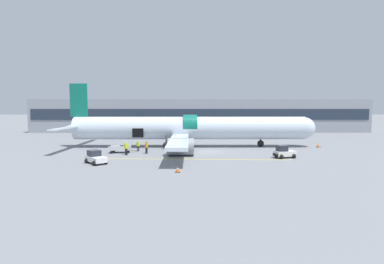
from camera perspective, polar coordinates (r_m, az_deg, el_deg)
name	(u,v)px	position (r m, az deg, el deg)	size (l,w,h in m)	color
ground_plane	(210,152)	(42.83, 3.43, -3.73)	(500.00, 500.00, 0.00)	slate
apron_marking_line	(193,159)	(36.34, 0.13, -5.21)	(24.04, 1.47, 0.01)	yellow
terminal_strip	(200,116)	(79.34, 1.56, 3.14)	(86.14, 9.41, 8.40)	gray
airplane	(187,129)	(47.65, -0.95, 0.62)	(40.27, 35.92, 10.03)	silver
baggage_tug_lead	(96,158)	(35.20, -17.88, -4.71)	(2.98, 3.11, 1.47)	white
baggage_tug_mid	(284,153)	(38.92, 17.15, -3.78)	(2.86, 2.14, 1.59)	silver
baggage_cart_loading	(121,149)	(42.76, -13.37, -3.22)	(3.83, 2.03, 0.99)	silver
ground_crew_loader_a	(146,147)	(41.24, -8.67, -2.83)	(0.44, 0.60, 1.72)	black
ground_crew_loader_b	(138,146)	(43.53, -10.23, -2.56)	(0.55, 0.45, 1.58)	#2D2D33
ground_crew_driver	(126,148)	(40.31, -12.42, -2.99)	(0.62, 0.54, 1.80)	black
suitcase_on_tarmac_upright	(99,154)	(40.96, -17.22, -3.98)	(0.50, 0.35, 0.57)	#1E2347
safety_cone_nose	(318,145)	(51.46, 22.92, -2.38)	(0.63, 0.63, 0.59)	black
safety_cone_engine_left	(178,169)	(29.08, -2.75, -7.11)	(0.48, 0.48, 0.62)	black
safety_cone_wingtip	(192,153)	(39.33, -0.05, -3.97)	(0.58, 0.58, 0.72)	black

